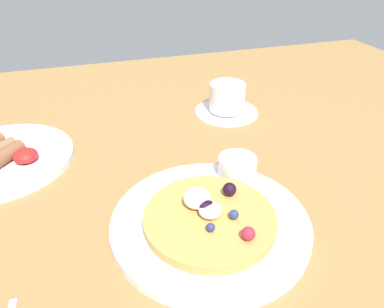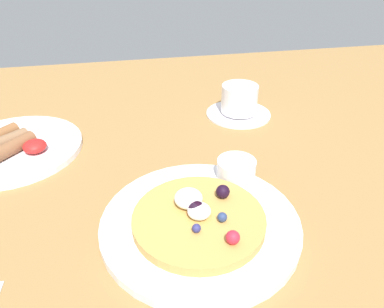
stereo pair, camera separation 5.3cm
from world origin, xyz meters
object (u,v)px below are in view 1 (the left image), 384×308
at_px(coffee_cup, 227,96).
at_px(coffee_saucer, 226,111).
at_px(syrup_ramekin, 237,166).
at_px(breakfast_plate, 0,159).
at_px(pancake_plate, 210,222).

bearing_deg(coffee_cup, coffee_saucer, -129.09).
height_order(syrup_ramekin, breakfast_plate, syrup_ramekin).
bearing_deg(syrup_ramekin, breakfast_plate, 154.46).
bearing_deg(coffee_saucer, pancake_plate, -115.80).
xyz_separation_m(syrup_ramekin, coffee_saucer, (0.08, 0.24, -0.03)).
distance_m(syrup_ramekin, coffee_cup, 0.25).
xyz_separation_m(pancake_plate, breakfast_plate, (-0.29, 0.26, -0.00)).
relative_size(breakfast_plate, coffee_saucer, 1.77).
bearing_deg(pancake_plate, coffee_saucer, 64.20).
bearing_deg(syrup_ramekin, coffee_cup, 71.17).
bearing_deg(coffee_cup, syrup_ramekin, -108.83).
height_order(syrup_ramekin, coffee_saucer, syrup_ramekin).
bearing_deg(breakfast_plate, coffee_cup, 8.34).
bearing_deg(syrup_ramekin, pancake_plate, -131.96).
xyz_separation_m(syrup_ramekin, breakfast_plate, (-0.37, 0.17, -0.02)).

